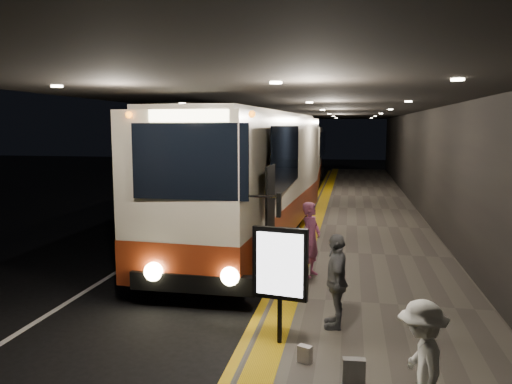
% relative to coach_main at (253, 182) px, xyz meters
% --- Properties ---
extents(ground, '(90.00, 90.00, 0.00)m').
position_rel_coach_main_xyz_m(ground, '(-1.00, -2.49, -1.96)').
color(ground, black).
extents(lane_line_white, '(0.12, 50.00, 0.01)m').
position_rel_coach_main_xyz_m(lane_line_white, '(-2.80, 2.51, -1.96)').
color(lane_line_white, silver).
rests_on(lane_line_white, ground).
extents(kerb_stripe_yellow, '(0.18, 50.00, 0.01)m').
position_rel_coach_main_xyz_m(kerb_stripe_yellow, '(1.35, 2.51, -1.96)').
color(kerb_stripe_yellow, gold).
rests_on(kerb_stripe_yellow, ground).
extents(sidewalk, '(4.50, 50.00, 0.15)m').
position_rel_coach_main_xyz_m(sidewalk, '(3.75, 2.51, -1.89)').
color(sidewalk, '#514C44').
rests_on(sidewalk, ground).
extents(tactile_strip, '(0.50, 50.00, 0.01)m').
position_rel_coach_main_xyz_m(tactile_strip, '(1.85, 2.51, -1.81)').
color(tactile_strip, gold).
rests_on(tactile_strip, sidewalk).
extents(terminal_wall, '(0.10, 50.00, 6.00)m').
position_rel_coach_main_xyz_m(terminal_wall, '(6.00, 2.51, 1.04)').
color(terminal_wall, black).
rests_on(terminal_wall, ground).
extents(support_columns, '(0.80, 24.80, 4.40)m').
position_rel_coach_main_xyz_m(support_columns, '(-2.50, 1.51, 0.24)').
color(support_columns, black).
rests_on(support_columns, ground).
extents(canopy, '(9.00, 50.00, 0.40)m').
position_rel_coach_main_xyz_m(canopy, '(1.50, 2.51, 2.64)').
color(canopy, black).
rests_on(canopy, support_columns).
extents(coach_main, '(3.38, 13.21, 4.09)m').
position_rel_coach_main_xyz_m(coach_main, '(0.00, 0.00, 0.00)').
color(coach_main, beige).
rests_on(coach_main, ground).
extents(coach_second, '(2.95, 11.93, 3.72)m').
position_rel_coach_main_xyz_m(coach_second, '(0.01, 15.35, -0.18)').
color(coach_second, beige).
rests_on(coach_second, ground).
extents(passenger_boarding, '(0.64, 0.77, 1.81)m').
position_rel_coach_main_xyz_m(passenger_boarding, '(2.21, -4.00, -0.91)').
color(passenger_boarding, '#A64D78').
rests_on(passenger_boarding, sidewalk).
extents(passenger_waiting_white, '(0.52, 1.04, 1.58)m').
position_rel_coach_main_xyz_m(passenger_waiting_white, '(3.98, -9.94, -1.02)').
color(passenger_waiting_white, white).
rests_on(passenger_waiting_white, sidewalk).
extents(passenger_waiting_grey, '(0.55, 1.03, 1.72)m').
position_rel_coach_main_xyz_m(passenger_waiting_grey, '(2.90, -7.03, -0.95)').
color(passenger_waiting_grey, '#4C4E51').
rests_on(passenger_waiting_grey, sidewalk).
extents(bag_polka, '(0.32, 0.16, 0.38)m').
position_rel_coach_main_xyz_m(bag_polka, '(3.22, -9.06, -1.62)').
color(bag_polka, black).
rests_on(bag_polka, sidewalk).
extents(bag_plain, '(0.24, 0.20, 0.26)m').
position_rel_coach_main_xyz_m(bag_plain, '(2.48, -8.52, -1.68)').
color(bag_plain, beige).
rests_on(bag_plain, sidewalk).
extents(info_sign, '(0.93, 0.26, 1.97)m').
position_rel_coach_main_xyz_m(info_sign, '(2.00, -7.91, -0.48)').
color(info_sign, black).
rests_on(info_sign, sidewalk).
extents(stanchion_post, '(0.05, 0.05, 1.02)m').
position_rel_coach_main_xyz_m(stanchion_post, '(2.04, -4.31, -1.30)').
color(stanchion_post, black).
rests_on(stanchion_post, sidewalk).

